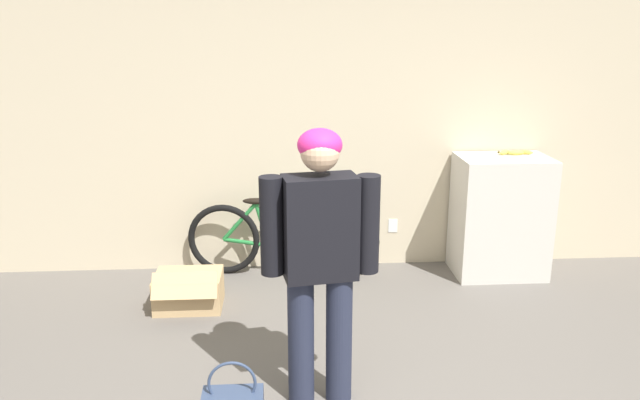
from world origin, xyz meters
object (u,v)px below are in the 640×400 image
(person, at_px, (320,250))
(bicycle, at_px, (283,238))
(banana, at_px, (515,152))
(cardboard_box, at_px, (189,290))

(person, bearing_deg, bicycle, 87.43)
(bicycle, height_order, banana, banana)
(bicycle, xyz_separation_m, cardboard_box, (-0.71, -0.58, -0.19))
(banana, bearing_deg, bicycle, -179.63)
(person, distance_m, cardboard_box, 1.73)
(person, distance_m, banana, 2.54)
(person, xyz_separation_m, cardboard_box, (-0.90, 1.25, -0.77))
(banana, bearing_deg, cardboard_box, -167.45)
(person, bearing_deg, banana, 38.05)
(person, relative_size, bicycle, 0.96)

